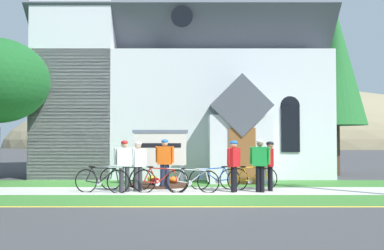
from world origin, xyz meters
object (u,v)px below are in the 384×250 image
at_px(bicycle_red, 214,178).
at_px(roadside_conifer, 334,65).
at_px(church_sign, 159,149).
at_px(cyclist_in_green_jersey, 124,162).
at_px(bicycle_white, 125,178).
at_px(bicycle_green, 252,178).
at_px(bicycle_yellow, 191,181).
at_px(bicycle_black, 101,180).
at_px(cyclist_in_red_jersey, 164,160).
at_px(cyclist_in_white_jersey, 233,162).
at_px(cyclist_in_yellow_jersey, 259,161).
at_px(cyclist_in_orange_jersey, 137,162).
at_px(cyclist_in_blue_jersey, 269,162).
at_px(bicycle_orange, 159,180).

relative_size(bicycle_red, roadside_conifer, 0.22).
xyz_separation_m(church_sign, cyclist_in_green_jersey, (-0.98, -2.09, -0.35)).
bearing_deg(bicycle_white, bicycle_green, 0.45).
bearing_deg(bicycle_yellow, bicycle_black, -176.84).
distance_m(bicycle_green, cyclist_in_green_jersey, 4.23).
xyz_separation_m(bicycle_yellow, cyclist_in_green_jersey, (-2.15, 0.06, 0.59)).
bearing_deg(cyclist_in_red_jersey, cyclist_in_white_jersey, -21.12).
bearing_deg(bicycle_red, bicycle_yellow, -133.05).
bearing_deg(bicycle_green, cyclist_in_red_jersey, 176.51).
bearing_deg(cyclist_in_yellow_jersey, bicycle_green, 101.63).
distance_m(church_sign, bicycle_white, 2.06).
height_order(bicycle_yellow, roadside_conifer, roadside_conifer).
relative_size(cyclist_in_green_jersey, cyclist_in_red_jersey, 0.98).
bearing_deg(bicycle_white, cyclist_in_white_jersey, -10.52).
xyz_separation_m(cyclist_in_orange_jersey, roadside_conifer, (8.44, 6.24, 4.20)).
bearing_deg(cyclist_in_blue_jersey, bicycle_red, 165.85).
distance_m(cyclist_in_yellow_jersey, cyclist_in_white_jersey, 0.82).
xyz_separation_m(bicycle_red, bicycle_black, (-3.59, -0.98, 0.03)).
bearing_deg(cyclist_in_orange_jersey, cyclist_in_green_jersey, -156.11).
distance_m(bicycle_yellow, cyclist_in_yellow_jersey, 2.23).
distance_m(cyclist_in_orange_jersey, cyclist_in_red_jersey, 1.01).
bearing_deg(cyclist_in_yellow_jersey, bicycle_yellow, 178.67).
height_order(bicycle_white, bicycle_yellow, bicycle_white).
xyz_separation_m(bicycle_black, cyclist_in_red_jersey, (1.91, 0.98, 0.59)).
height_order(bicycle_orange, cyclist_in_orange_jersey, cyclist_in_orange_jersey).
xyz_separation_m(bicycle_black, roadside_conifer, (9.52, 6.64, 4.74)).
relative_size(bicycle_orange, cyclist_in_red_jersey, 1.06).
bearing_deg(cyclist_in_white_jersey, bicycle_white, 169.48).
distance_m(bicycle_green, cyclist_in_orange_jersey, 3.80).
bearing_deg(bicycle_green, church_sign, 154.65).
height_order(bicycle_green, cyclist_in_blue_jersey, cyclist_in_blue_jersey).
xyz_separation_m(church_sign, bicycle_red, (1.94, -1.33, -0.95)).
xyz_separation_m(bicycle_orange, cyclist_in_red_jersey, (0.08, 0.97, 0.60)).
distance_m(bicycle_yellow, cyclist_in_orange_jersey, 1.84).
distance_m(bicycle_red, cyclist_in_red_jersey, 1.79).
relative_size(bicycle_red, cyclist_in_white_jersey, 1.06).
bearing_deg(cyclist_in_white_jersey, bicycle_orange, -177.47).
relative_size(bicycle_green, cyclist_in_red_jersey, 1.04).
distance_m(bicycle_yellow, cyclist_in_blue_jersey, 2.62).
bearing_deg(bicycle_white, bicycle_yellow, -15.71).
bearing_deg(bicycle_red, bicycle_white, -176.07).
relative_size(bicycle_green, bicycle_black, 0.97).
bearing_deg(bicycle_black, cyclist_in_orange_jersey, 20.18).
bearing_deg(roadside_conifer, church_sign, -151.17).
bearing_deg(cyclist_in_green_jersey, cyclist_in_red_jersey, 31.90).
bearing_deg(church_sign, cyclist_in_yellow_jersey, -33.61).
xyz_separation_m(bicycle_yellow, cyclist_in_white_jersey, (1.32, -0.04, 0.58)).
xyz_separation_m(bicycle_red, cyclist_in_blue_jersey, (1.77, -0.45, 0.57)).
distance_m(cyclist_in_orange_jersey, cyclist_in_green_jersey, 0.45).
relative_size(church_sign, cyclist_in_blue_jersey, 1.27).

